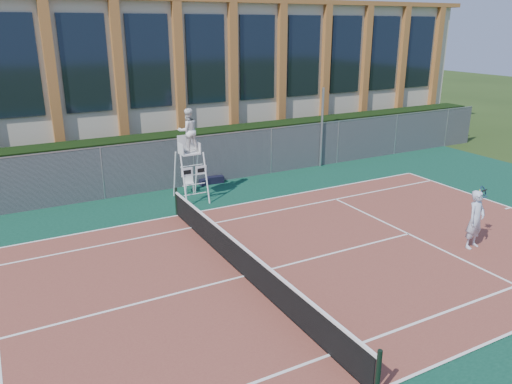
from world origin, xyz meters
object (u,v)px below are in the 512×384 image
steel_pole (322,128)px  umpire_chair (188,133)px  tennis_player (476,219)px  plastic_chair (189,181)px

steel_pole → umpire_chair: bearing=-168.0°
steel_pole → tennis_player: steel_pole is taller
tennis_player → plastic_chair: bearing=121.3°
steel_pole → tennis_player: 10.62m
steel_pole → plastic_chair: steel_pole is taller
steel_pole → plastic_chair: 7.60m
umpire_chair → plastic_chair: umpire_chair is taller
plastic_chair → umpire_chair: bearing=-107.8°
plastic_chair → steel_pole: bearing=5.1°
umpire_chair → plastic_chair: 2.55m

